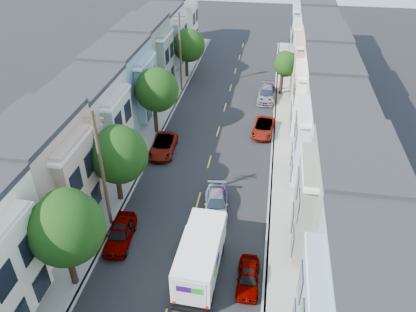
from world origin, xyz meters
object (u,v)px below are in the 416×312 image
fedex_truck (200,256)px  parked_right_d (267,94)px  tree_b (66,229)px  tree_c (118,155)px  tree_e (188,46)px  utility_pole_near (102,172)px  parked_left_d (163,146)px  tree_far_r (286,65)px  parked_left_c (120,234)px  parked_right_b (248,277)px  utility_pole_far (180,53)px  parked_right_c (263,128)px  tree_d (156,90)px  lead_sedan (216,203)px

fedex_truck → parked_right_d: fedex_truck is taller
tree_b → fedex_truck: (7.91, 2.21, -3.32)m
tree_c → fedex_truck: tree_c is taller
tree_e → utility_pole_near: size_ratio=0.67×
fedex_truck → parked_left_d: 16.15m
tree_c → tree_far_r: 27.24m
parked_left_c → parked_right_b: 10.10m
tree_far_r → utility_pole_near: (-13.19, -26.91, 1.08)m
utility_pole_near → parked_right_d: utility_pole_near is taller
fedex_truck → parked_left_c: fedex_truck is taller
fedex_truck → parked_right_d: size_ratio=1.31×
utility_pole_near → parked_left_c: utility_pole_near is taller
utility_pole_far → parked_right_d: size_ratio=1.98×
tree_e → fedex_truck: (7.91, -34.61, -2.72)m
tree_far_r → fedex_truck: tree_far_r is taller
parked_left_c → tree_b: bearing=-112.2°
tree_b → tree_e: (-0.00, 36.82, -0.60)m
utility_pole_far → parked_right_c: bearing=-40.6°
fedex_truck → utility_pole_near: bearing=156.1°
tree_b → parked_right_c: (11.20, 22.37, -4.42)m
tree_c → tree_d: 11.58m
lead_sedan → parked_left_d: parked_left_d is taller
tree_far_r → utility_pole_far: utility_pole_far is taller
fedex_truck → utility_pole_far: bearing=106.3°
parked_left_d → tree_far_r: bearing=50.4°
utility_pole_far → parked_left_d: utility_pole_far is taller
tree_c → parked_left_d: size_ratio=1.37×
tree_d → parked_left_d: (1.40, -3.65, -4.37)m
utility_pole_near → utility_pole_far: 26.00m
parked_left_d → parked_right_c: (9.80, 5.42, -0.04)m
tree_b → tree_far_r: size_ratio=1.31×
parked_left_c → parked_right_b: bearing=-18.1°
parked_left_d → parked_right_d: size_ratio=1.01×
tree_far_r → parked_right_b: tree_far_r is taller
tree_e → fedex_truck: 35.61m
tree_far_r → parked_right_b: 31.26m
tree_b → tree_far_r: 35.42m
fedex_truck → parked_right_b: (3.30, -0.36, -1.14)m
parked_left_d → tree_d: bearing=108.0°
tree_far_r → fedex_truck: 31.18m
parked_left_c → parked_right_c: size_ratio=0.97×
utility_pole_far → fedex_truck: bearing=-75.1°
tree_far_r → parked_left_d: size_ratio=1.12×
tree_b → parked_right_d: tree_b is taller
fedex_truck → parked_left_c: size_ratio=1.42×
tree_far_r → parked_right_b: bearing=-93.7°
tree_d → utility_pole_near: (0.00, -14.65, 0.08)m
parked_left_c → tree_e: bearing=88.4°
tree_e → parked_left_d: bearing=-86.0°
tree_far_r → parked_left_c: 31.08m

